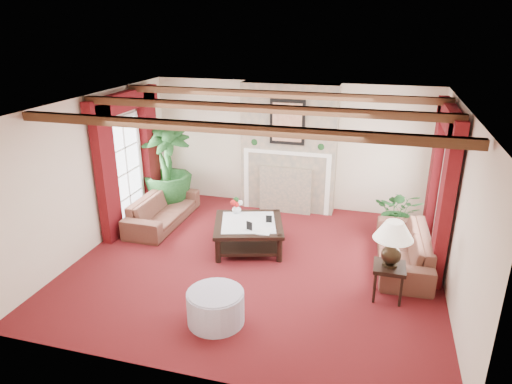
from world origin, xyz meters
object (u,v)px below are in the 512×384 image
(sofa_right, at_px, (404,242))
(ottoman, at_px, (216,307))
(coffee_table, at_px, (249,235))
(potted_palm, at_px, (168,185))
(sofa_left, at_px, (162,205))
(side_table, at_px, (388,282))

(sofa_right, relative_size, ottoman, 2.66)
(coffee_table, height_order, ottoman, coffee_table)
(sofa_right, relative_size, potted_palm, 0.97)
(potted_palm, height_order, ottoman, potted_palm)
(coffee_table, bearing_deg, sofa_right, -14.04)
(sofa_left, bearing_deg, side_table, -109.23)
(potted_palm, distance_m, ottoman, 4.30)
(sofa_right, relative_size, coffee_table, 1.73)
(potted_palm, relative_size, ottoman, 2.74)
(sofa_left, distance_m, ottoman, 3.53)
(sofa_left, distance_m, side_table, 4.68)
(potted_palm, xyz_separation_m, ottoman, (2.40, -3.56, -0.30))
(sofa_right, bearing_deg, potted_palm, -106.77)
(coffee_table, bearing_deg, side_table, -38.75)
(sofa_right, height_order, side_table, sofa_right)
(potted_palm, relative_size, side_table, 3.98)
(sofa_right, height_order, ottoman, sofa_right)
(potted_palm, xyz_separation_m, coffee_table, (2.22, -1.35, -0.28))
(side_table, height_order, ottoman, side_table)
(sofa_left, height_order, ottoman, sofa_left)
(ottoman, bearing_deg, potted_palm, 123.94)
(sofa_left, relative_size, coffee_table, 1.67)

